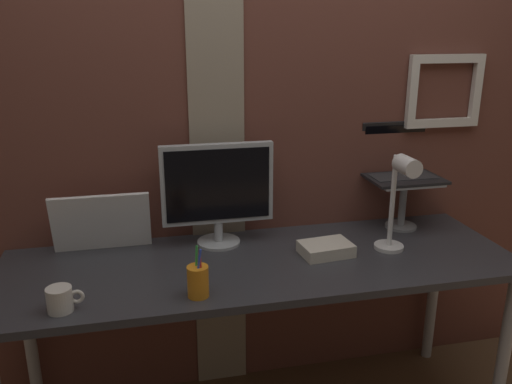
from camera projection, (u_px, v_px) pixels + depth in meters
name	position (u px, v px, depth m)	size (l,w,h in m)	color
brick_wall_back	(270.00, 111.00, 2.28)	(3.18, 0.16, 2.55)	brown
desk	(262.00, 278.00, 2.07)	(2.00, 0.65, 0.76)	#333338
monitor	(217.00, 188.00, 2.14)	(0.46, 0.18, 0.43)	#ADB2B7
laptop_stand	(403.00, 196.00, 2.34)	(0.28, 0.22, 0.22)	gray
laptop	(398.00, 161.00, 2.37)	(0.32, 0.29, 0.24)	black
whiteboard_panel	(101.00, 223.00, 2.10)	(0.39, 0.02, 0.25)	white
desk_lamp	(400.00, 193.00, 2.04)	(0.12, 0.20, 0.41)	white
pen_cup	(198.00, 281.00, 1.76)	(0.07, 0.07, 0.18)	orange
coffee_mug	(61.00, 299.00, 1.68)	(0.12, 0.08, 0.08)	silver
paper_clutter_stack	(326.00, 249.00, 2.10)	(0.20, 0.14, 0.05)	silver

